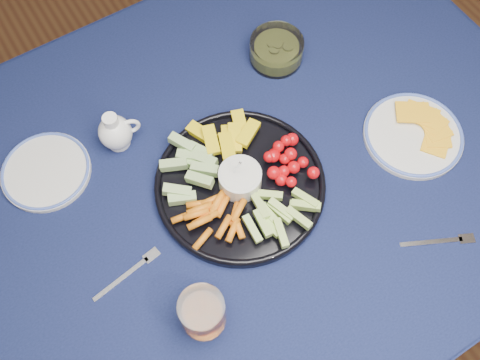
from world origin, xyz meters
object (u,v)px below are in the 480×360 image
dining_table (189,215)px  pickle_bowl (276,51)px  cheese_plate (414,134)px  juice_tumbler (203,313)px  crudite_platter (239,183)px  side_plate_extra (46,171)px  creamer_pitcher (116,132)px

dining_table → pickle_bowl: size_ratio=13.42×
cheese_plate → juice_tumbler: (-0.58, -0.10, 0.03)m
pickle_bowl → dining_table: bearing=-150.3°
crudite_platter → side_plate_extra: bearing=143.2°
creamer_pitcher → pickle_bowl: (0.41, 0.01, -0.02)m
juice_tumbler → crudite_platter: bearing=44.7°
creamer_pitcher → juice_tumbler: bearing=-94.8°
side_plate_extra → creamer_pitcher: bearing=-5.1°
dining_table → juice_tumbler: size_ratio=17.06×
pickle_bowl → juice_tumbler: size_ratio=1.27×
pickle_bowl → side_plate_extra: pickle_bowl is taller
crudite_platter → cheese_plate: 0.40m
juice_tumbler → cheese_plate: bearing=9.5°
dining_table → crudite_platter: size_ratio=4.73×
cheese_plate → crudite_platter: bearing=165.9°
cheese_plate → side_plate_extra: size_ratio=1.15×
cheese_plate → side_plate_extra: (-0.71, 0.34, -0.00)m
juice_tumbler → pickle_bowl: bearing=44.1°
dining_table → pickle_bowl: (0.36, 0.20, 0.11)m
dining_table → creamer_pitcher: 0.24m
creamer_pitcher → pickle_bowl: size_ratio=0.79×
crudite_platter → pickle_bowl: 0.35m
dining_table → juice_tumbler: bearing=-111.5°
juice_tumbler → dining_table: bearing=68.5°
crudite_platter → creamer_pitcher: size_ratio=3.58×
dining_table → cheese_plate: (0.49, -0.13, 0.10)m
cheese_plate → side_plate_extra: cheese_plate is taller
crudite_platter → pickle_bowl: bearing=43.6°
crudite_platter → cheese_plate: size_ratio=1.64×
dining_table → pickle_bowl: bearing=29.7°
creamer_pitcher → cheese_plate: 0.64m
dining_table → creamer_pitcher: (-0.06, 0.19, 0.13)m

